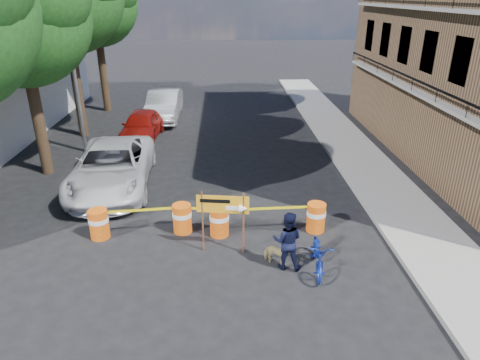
{
  "coord_description": "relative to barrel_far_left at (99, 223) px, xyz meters",
  "views": [
    {
      "loc": [
        0.27,
        -9.28,
        6.66
      ],
      "look_at": [
        0.79,
        2.95,
        1.3
      ],
      "focal_mm": 32.0,
      "sensor_mm": 36.0,
      "label": 1
    }
  ],
  "objects": [
    {
      "name": "barrel_far_right",
      "position": [
        6.45,
        0.13,
        0.0
      ],
      "size": [
        0.58,
        0.58,
        0.9
      ],
      "color": "#D84E0C",
      "rests_on": "ground"
    },
    {
      "name": "sedan_silver",
      "position": [
        0.36,
        13.07,
        0.34
      ],
      "size": [
        1.76,
        4.93,
        1.62
      ],
      "primitive_type": "imported",
      "rotation": [
        0.0,
        0.0,
        -0.01
      ],
      "color": "silver",
      "rests_on": "ground"
    },
    {
      "name": "tree_mid_a",
      "position": [
        -3.34,
        5.16,
        5.53
      ],
      "size": [
        5.25,
        5.0,
        8.68
      ],
      "color": "#332316",
      "rests_on": "ground"
    },
    {
      "name": "barrel_mid_left",
      "position": [
        2.41,
        0.24,
        0.0
      ],
      "size": [
        0.58,
        0.58,
        0.9
      ],
      "color": "#D84E0C",
      "rests_on": "ground"
    },
    {
      "name": "sidewalk_east",
      "position": [
        9.6,
        4.15,
        -0.4
      ],
      "size": [
        2.4,
        40.0,
        0.15
      ],
      "primitive_type": "cube",
      "color": "gray",
      "rests_on": "ground"
    },
    {
      "name": "dog",
      "position": [
        5.04,
        -1.59,
        -0.16
      ],
      "size": [
        0.81,
        0.62,
        0.63
      ],
      "primitive_type": "imported",
      "rotation": [
        0.0,
        0.0,
        1.14
      ],
      "color": "tan",
      "rests_on": "ground"
    },
    {
      "name": "barrel_mid_right",
      "position": [
        3.53,
        0.0,
        0.0
      ],
      "size": [
        0.58,
        0.58,
        0.9
      ],
      "color": "#D84E0C",
      "rests_on": "ground"
    },
    {
      "name": "sedan_red",
      "position": [
        -0.3,
        9.41,
        0.23
      ],
      "size": [
        1.9,
        4.2,
        1.4
      ],
      "primitive_type": "imported",
      "rotation": [
        0.0,
        0.0,
        -0.06
      ],
      "color": "maroon",
      "rests_on": "ground"
    },
    {
      "name": "detour_sign",
      "position": [
        3.82,
        -0.94,
        0.87
      ],
      "size": [
        1.42,
        0.35,
        1.83
      ],
      "rotation": [
        0.0,
        0.0,
        -0.14
      ],
      "color": "#592D19",
      "rests_on": "ground"
    },
    {
      "name": "barrel_far_left",
      "position": [
        0.0,
        0.0,
        0.0
      ],
      "size": [
        0.58,
        0.58,
        0.9
      ],
      "color": "#D84E0C",
      "rests_on": "ground"
    },
    {
      "name": "bicycle",
      "position": [
        6.09,
        -1.86,
        0.42
      ],
      "size": [
        0.74,
        1.01,
        1.79
      ],
      "primitive_type": "imported",
      "rotation": [
        0.0,
        0.0,
        -0.12
      ],
      "color": "#152FAC",
      "rests_on": "ground"
    },
    {
      "name": "ground",
      "position": [
        3.4,
        -1.85,
        -0.47
      ],
      "size": [
        120.0,
        120.0,
        0.0
      ],
      "primitive_type": "plane",
      "color": "black",
      "rests_on": "ground"
    },
    {
      "name": "suv_white",
      "position": [
        -0.4,
        3.62,
        0.34
      ],
      "size": [
        3.07,
        6.02,
        1.63
      ],
      "primitive_type": "imported",
      "rotation": [
        0.0,
        0.0,
        0.06
      ],
      "color": "silver",
      "rests_on": "ground"
    },
    {
      "name": "pedestrian",
      "position": [
        5.29,
        -1.72,
        0.33
      ],
      "size": [
        0.89,
        0.75,
        1.61
      ],
      "primitive_type": "imported",
      "rotation": [
        0.0,
        0.0,
        2.95
      ],
      "color": "black",
      "rests_on": "ground"
    },
    {
      "name": "streetlamp",
      "position": [
        -2.54,
        7.65,
        3.9
      ],
      "size": [
        1.25,
        0.18,
        8.0
      ],
      "color": "gray",
      "rests_on": "ground"
    },
    {
      "name": "tree_far",
      "position": [
        -3.34,
        15.16,
        5.74
      ],
      "size": [
        5.04,
        4.8,
        8.84
      ],
      "color": "#332316",
      "rests_on": "ground"
    }
  ]
}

